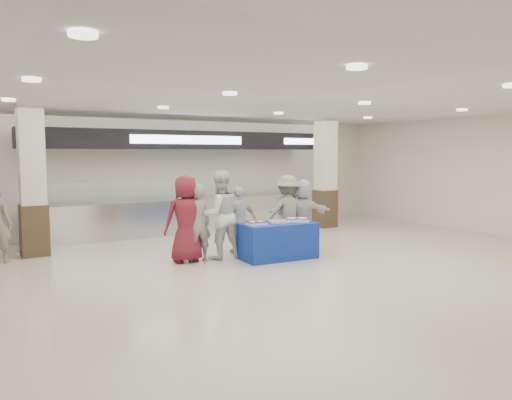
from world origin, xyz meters
TOP-DOWN VIEW (x-y plane):
  - ground at (0.00, 0.00)m, footprint 14.00×14.00m
  - serving_line at (0.00, 5.40)m, footprint 8.70×0.85m
  - column_left at (-4.00, 4.20)m, footprint 0.55×0.55m
  - column_right at (4.00, 4.20)m, footprint 0.55×0.55m
  - display_table at (0.28, 1.20)m, footprint 1.61×0.90m
  - sheet_cake_left at (-0.22, 1.23)m, footprint 0.40×0.32m
  - sheet_cake_right at (0.75, 1.17)m, footprint 0.57×0.53m
  - cupcake_tray at (0.31, 1.21)m, footprint 0.44×0.39m
  - civilian_maroon at (-1.48, 1.91)m, footprint 0.91×0.65m
  - soldier_a at (-1.26, 1.84)m, footprint 0.62×0.45m
  - chef_tall at (-0.75, 1.84)m, footprint 0.93×0.74m
  - chef_short at (-0.11, 2.13)m, footprint 0.88×0.42m
  - soldier_b at (1.05, 1.94)m, footprint 1.21×0.87m
  - civilian_white at (1.38, 1.84)m, footprint 1.57×0.90m

SIDE VIEW (x-z plane):
  - ground at x=0.00m, z-range 0.00..0.00m
  - display_table at x=0.28m, z-range 0.00..0.75m
  - chef_short at x=-0.11m, z-range 0.00..1.47m
  - cupcake_tray at x=0.31m, z-range 0.75..0.81m
  - soldier_a at x=-1.26m, z-range 0.00..1.58m
  - sheet_cake_left at x=-0.22m, z-range 0.75..0.83m
  - sheet_cake_right at x=0.75m, z-range 0.75..0.85m
  - civilian_white at x=1.38m, z-range 0.00..1.61m
  - soldier_b at x=1.05m, z-range 0.00..1.69m
  - civilian_maroon at x=-1.48m, z-range 0.00..1.76m
  - chef_tall at x=-0.75m, z-range 0.00..1.84m
  - serving_line at x=0.00m, z-range -0.24..2.56m
  - column_left at x=-4.00m, z-range -0.07..3.13m
  - column_right at x=4.00m, z-range -0.07..3.13m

